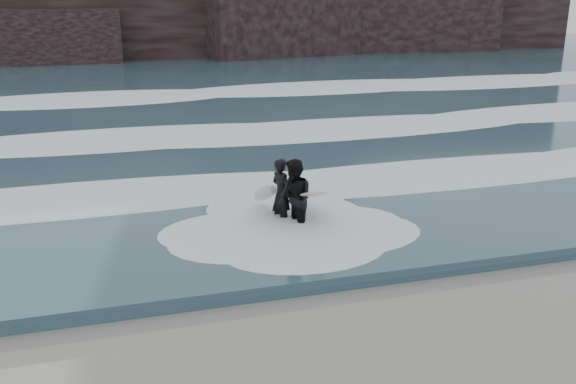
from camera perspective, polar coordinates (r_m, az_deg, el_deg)
name	(u,v)px	position (r m, az deg, el deg)	size (l,w,h in m)	color
ground	(447,375)	(10.21, 13.95, -15.52)	(120.00, 120.00, 0.00)	olive
sea	(187,86)	(36.95, -8.97, 9.28)	(90.00, 52.00, 0.30)	#2B4856
foam_near	(283,181)	(17.66, -0.42, 0.98)	(60.00, 3.20, 0.20)	white
foam_mid	(233,129)	(24.26, -4.93, 5.64)	(60.00, 4.00, 0.24)	white
foam_far	(197,92)	(32.98, -8.07, 8.83)	(60.00, 4.80, 0.30)	white
surfer_left	(279,194)	(15.04, -0.85, -0.18)	(1.06, 1.77, 1.73)	black
surfer_right	(297,198)	(14.56, 0.81, -0.58)	(1.33, 2.30, 1.83)	black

